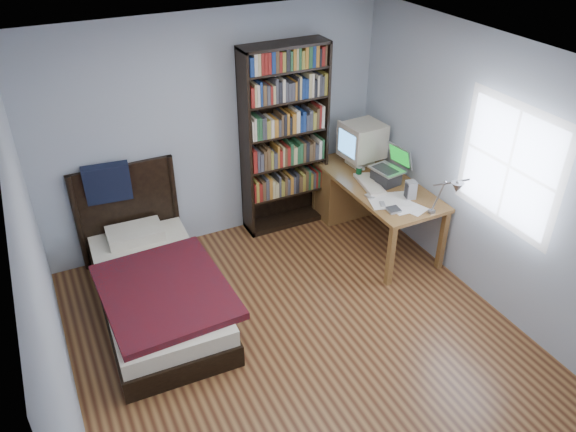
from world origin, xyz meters
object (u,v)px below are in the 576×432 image
(laptop, at_px, (388,173))
(soda_can, at_px, (359,172))
(bed, at_px, (154,284))
(speaker, at_px, (411,190))
(desk, at_px, (353,188))
(bookshelf, at_px, (285,140))
(keyboard, at_px, (370,184))
(desk_lamp, at_px, (453,190))
(crt_monitor, at_px, (362,141))

(laptop, xyz_separation_m, soda_can, (-0.20, 0.25, -0.06))
(laptop, bearing_deg, bed, -179.89)
(laptop, relative_size, speaker, 2.11)
(desk, height_order, speaker, speaker)
(speaker, xyz_separation_m, bookshelf, (-0.86, 1.18, 0.24))
(speaker, xyz_separation_m, soda_can, (-0.22, 0.63, -0.04))
(keyboard, xyz_separation_m, bookshelf, (-0.64, 0.77, 0.32))
(bed, bearing_deg, laptop, 0.11)
(desk_lamp, height_order, keyboard, desk_lamp)
(crt_monitor, distance_m, keyboard, 0.60)
(desk, bearing_deg, desk_lamp, -89.97)
(speaker, height_order, bookshelf, bookshelf)
(desk, relative_size, soda_can, 14.63)
(desk, distance_m, soda_can, 0.47)
(desk, relative_size, speaker, 8.58)
(desk, bearing_deg, bookshelf, 160.02)
(desk_lamp, distance_m, speaker, 0.79)
(crt_monitor, bearing_deg, bookshelf, 161.64)
(laptop, bearing_deg, desk_lamp, -94.35)
(laptop, bearing_deg, crt_monitor, 90.36)
(keyboard, relative_size, soda_can, 4.28)
(crt_monitor, relative_size, keyboard, 1.01)
(bed, bearing_deg, keyboard, 0.69)
(speaker, relative_size, soda_can, 1.70)
(crt_monitor, height_order, laptop, crt_monitor)
(desk_lamp, distance_m, keyboard, 1.19)
(desk_lamp, bearing_deg, crt_monitor, 87.19)
(desk_lamp, height_order, bookshelf, bookshelf)
(crt_monitor, bearing_deg, bed, -168.61)
(desk, height_order, keyboard, keyboard)
(soda_can, distance_m, bed, 2.48)
(desk, relative_size, laptop, 4.07)
(bookshelf, relative_size, bed, 1.01)
(bookshelf, xyz_separation_m, bed, (-1.77, -0.80, -0.81))
(crt_monitor, bearing_deg, laptop, -89.64)
(keyboard, bearing_deg, desk, 86.34)
(desk, xyz_separation_m, crt_monitor, (0.08, -0.00, 0.59))
(desk, height_order, bed, bed)
(keyboard, distance_m, speaker, 0.47)
(laptop, bearing_deg, soda_can, 128.84)
(laptop, relative_size, desk_lamp, 0.70)
(keyboard, bearing_deg, laptop, 3.04)
(bookshelf, bearing_deg, laptop, -43.55)
(desk_lamp, bearing_deg, laptop, 85.65)
(soda_can, relative_size, bookshelf, 0.05)
(keyboard, bearing_deg, crt_monitor, 78.06)
(speaker, height_order, soda_can, speaker)
(crt_monitor, relative_size, desk_lamp, 0.84)
(crt_monitor, height_order, soda_can, crt_monitor)
(desk_lamp, bearing_deg, bed, 157.20)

